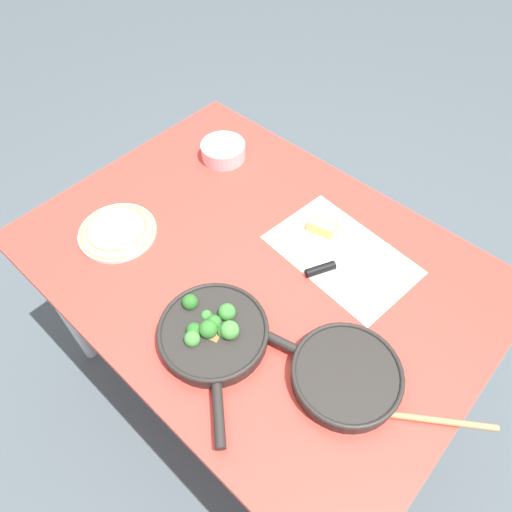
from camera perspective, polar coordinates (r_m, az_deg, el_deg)
The scene contains 10 objects.
ground_plane at distance 1.92m, azimuth -0.00°, elevation -14.41°, with size 14.00×14.00×0.00m, color #424C51.
dining_table_red at distance 1.33m, azimuth -0.00°, elevation -2.66°, with size 1.26×0.92×0.76m.
skillet_broccoli at distance 1.12m, azimuth -5.38°, elevation -9.54°, with size 0.35×0.32×0.08m.
skillet_eggs at distance 1.09m, azimuth 11.00°, elevation -14.28°, with size 0.41×0.26×0.04m.
wooden_spoon at distance 1.10m, azimuth 17.30°, elevation -18.48°, with size 0.30×0.22×0.02m.
parchment_sheet at distance 1.30m, azimuth 10.64°, elevation 0.19°, with size 0.42×0.29×0.00m.
grater_knife at distance 1.27m, azimuth 10.10°, elevation -1.03°, with size 0.14×0.25×0.02m.
cheese_block at distance 1.34m, azimuth 8.40°, elevation 3.84°, with size 0.09×0.08×0.04m.
dinner_plate_stack at distance 1.38m, azimuth -16.96°, elevation 3.04°, with size 0.22×0.22×0.03m.
prep_bowl_steel at distance 1.56m, azimuth -4.12°, elevation 12.98°, with size 0.15×0.15×0.05m.
Camera 1 is at (0.52, -0.57, 1.76)m, focal length 32.00 mm.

